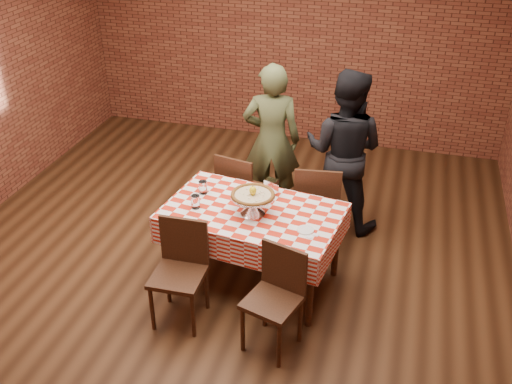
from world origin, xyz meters
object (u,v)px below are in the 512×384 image
pizza_stand (253,204)px  condiment_caddy (271,187)px  chair_far_right (317,203)px  water_glass_left (196,202)px  chair_far_left (243,190)px  pizza (253,195)px  chair_near_right (272,304)px  table (253,246)px  diner_black (344,151)px  water_glass_right (203,187)px  chair_near_left (178,276)px  diner_olive (272,140)px

pizza_stand → condiment_caddy: bearing=78.4°
chair_far_right → water_glass_left: bearing=35.1°
water_glass_left → chair_far_left: bearing=80.5°
chair_far_left → pizza: bearing=124.0°
condiment_caddy → pizza: bearing=-83.2°
chair_near_right → chair_far_left: bearing=130.8°
condiment_caddy → table: bearing=-87.2°
table → diner_black: (0.62, 1.19, 0.47)m
pizza → chair_far_right: bearing=62.0°
diner_black → water_glass_right: bearing=51.1°
pizza → water_glass_left: 0.52m
chair_near_left → condiment_caddy: bearing=60.0°
table → condiment_caddy: bearing=74.4°
chair_near_left → chair_far_left: bearing=84.4°
pizza_stand → water_glass_left: size_ratio=3.22×
pizza → condiment_caddy: size_ratio=2.52×
pizza_stand → diner_black: bearing=63.9°
chair_near_right → chair_far_right: size_ratio=0.94×
water_glass_left → chair_far_left: chair_far_left is taller
chair_far_left → chair_far_right: bearing=-172.1°
pizza → chair_far_left: size_ratio=0.42×
water_glass_left → water_glass_right: (-0.02, 0.26, 0.00)m
condiment_caddy → diner_black: bearing=77.3°
pizza → chair_far_right: 1.03m
water_glass_left → diner_olive: bearing=76.0°
diner_black → chair_near_right: bearing=91.8°
water_glass_left → chair_near_left: chair_near_left is taller
chair_near_right → diner_olive: diner_olive is taller
chair_near_right → diner_black: 2.02m
chair_far_left → water_glass_left: bearing=92.3°
pizza → diner_black: bearing=63.9°
chair_near_left → water_glass_left: bearing=93.0°
water_glass_right → chair_far_right: 1.19m
pizza → chair_far_right: (0.43, 0.81, -0.48)m
chair_far_right → chair_near_right: bearing=79.9°
water_glass_right → chair_near_right: size_ratio=0.14×
chair_near_right → diner_black: size_ratio=0.51×
table → condiment_caddy: 0.56m
pizza → pizza_stand: bearing=-90.0°
chair_far_left → chair_near_left: bearing=97.7°
water_glass_right → chair_far_right: bearing=32.2°
pizza → water_glass_right: size_ratio=3.12×
water_glass_right → chair_far_left: size_ratio=0.13×
table → diner_olive: 1.36m
pizza_stand → chair_near_left: (-0.46, -0.63, -0.40)m
chair_far_left → diner_olive: bearing=-100.6°
pizza_stand → condiment_caddy: 0.36m
water_glass_left → chair_near_left: bearing=-85.5°
water_glass_left → condiment_caddy: bearing=35.0°
table → chair_far_right: 0.89m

